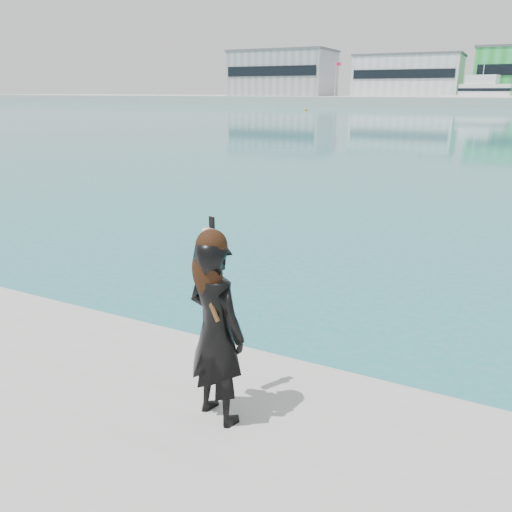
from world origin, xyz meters
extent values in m
plane|color=#1A797A|center=(0.00, 0.00, 0.00)|extent=(500.00, 500.00, 0.00)
cube|color=#9E9E99|center=(0.00, 130.00, 1.00)|extent=(320.00, 40.00, 2.00)
cube|color=gray|center=(-55.00, 128.00, 7.50)|extent=(26.00, 16.00, 11.00)
cube|color=black|center=(-55.00, 119.90, 8.05)|extent=(24.70, 0.20, 2.42)
cube|color=#59595B|center=(-55.00, 128.00, 13.25)|extent=(26.52, 16.32, 0.50)
cube|color=silver|center=(-22.00, 128.00, 6.50)|extent=(24.00, 15.00, 9.00)
cube|color=black|center=(-22.00, 120.40, 6.95)|extent=(22.80, 0.20, 1.98)
cube|color=#59595B|center=(-22.00, 128.00, 11.25)|extent=(24.48, 15.30, 0.50)
cylinder|color=silver|center=(-38.00, 121.00, 6.00)|extent=(0.16, 0.16, 8.00)
cube|color=#F40E44|center=(-37.40, 121.00, 9.40)|extent=(1.20, 0.04, 0.80)
cube|color=white|center=(-2.72, 115.50, 1.20)|extent=(18.67, 8.54, 2.40)
cube|color=white|center=(-3.70, 115.70, 3.51)|extent=(10.66, 6.14, 2.20)
cube|color=white|center=(-4.68, 115.90, 5.51)|extent=(6.57, 4.55, 1.80)
cube|color=black|center=(-3.70, 115.70, 3.51)|extent=(10.88, 6.28, 0.60)
cylinder|color=silver|center=(-4.68, 115.90, 7.41)|extent=(0.16, 0.16, 2.00)
sphere|color=#DFA20B|center=(-30.95, 82.99, 0.00)|extent=(0.50, 0.50, 0.50)
imported|color=black|center=(0.00, -0.12, 1.56)|extent=(0.64, 0.51, 1.53)
sphere|color=black|center=(-0.01, -0.14, 2.27)|extent=(0.23, 0.23, 0.23)
ellipsoid|color=black|center=(-0.02, -0.19, 2.08)|extent=(0.25, 0.13, 0.41)
cylinder|color=tan|center=(-0.18, 0.04, 2.17)|extent=(0.12, 0.19, 0.33)
cylinder|color=white|center=(-0.17, 0.07, 2.31)|extent=(0.09, 0.09, 0.03)
cube|color=black|center=(-0.16, 0.11, 2.36)|extent=(0.06, 0.03, 0.11)
cube|color=#4C2D14|center=(0.00, -0.21, 1.87)|extent=(0.21, 0.08, 0.31)
camera|label=1|loc=(1.82, -3.11, 3.34)|focal=35.00mm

